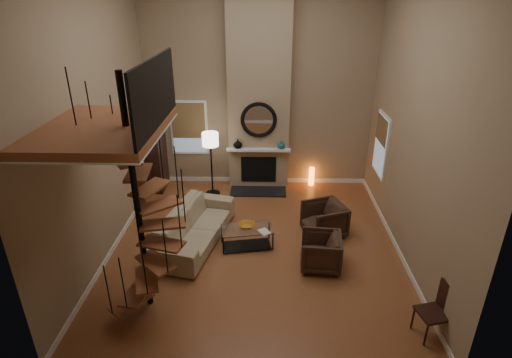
{
  "coord_description": "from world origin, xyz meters",
  "views": [
    {
      "loc": [
        0.22,
        -7.37,
        5.0
      ],
      "look_at": [
        0.0,
        0.4,
        1.4
      ],
      "focal_mm": 28.68,
      "sensor_mm": 36.0,
      "label": 1
    }
  ],
  "objects_px": {
    "armchair_far": "(324,252)",
    "accent_lamp": "(311,177)",
    "side_chair": "(438,308)",
    "sofa": "(195,226)",
    "coffee_table": "(247,235)",
    "hutch": "(156,156)",
    "armchair_near": "(327,219)",
    "floor_lamp": "(210,144)"
  },
  "relations": [
    {
      "from": "armchair_far",
      "to": "accent_lamp",
      "type": "height_order",
      "value": "armchair_far"
    },
    {
      "from": "armchair_far",
      "to": "side_chair",
      "type": "height_order",
      "value": "side_chair"
    },
    {
      "from": "sofa",
      "to": "side_chair",
      "type": "height_order",
      "value": "side_chair"
    },
    {
      "from": "coffee_table",
      "to": "side_chair",
      "type": "xyz_separation_m",
      "value": [
        3.08,
        -2.36,
        0.24
      ]
    },
    {
      "from": "side_chair",
      "to": "hutch",
      "type": "bearing_deg",
      "value": 137.51
    },
    {
      "from": "sofa",
      "to": "armchair_near",
      "type": "xyz_separation_m",
      "value": [
        2.9,
        0.44,
        -0.04
      ]
    },
    {
      "from": "sofa",
      "to": "floor_lamp",
      "type": "xyz_separation_m",
      "value": [
        0.09,
        2.3,
        1.02
      ]
    },
    {
      "from": "armchair_far",
      "to": "side_chair",
      "type": "distance_m",
      "value": 2.3
    },
    {
      "from": "hutch",
      "to": "side_chair",
      "type": "xyz_separation_m",
      "value": [
        5.67,
        -5.2,
        -0.42
      ]
    },
    {
      "from": "hutch",
      "to": "armchair_far",
      "type": "relative_size",
      "value": 2.5
    },
    {
      "from": "armchair_near",
      "to": "armchair_far",
      "type": "xyz_separation_m",
      "value": [
        -0.22,
        -1.27,
        0.0
      ]
    },
    {
      "from": "coffee_table",
      "to": "accent_lamp",
      "type": "height_order",
      "value": "accent_lamp"
    },
    {
      "from": "armchair_near",
      "to": "side_chair",
      "type": "relative_size",
      "value": 0.9
    },
    {
      "from": "sofa",
      "to": "coffee_table",
      "type": "relative_size",
      "value": 2.17
    },
    {
      "from": "armchair_near",
      "to": "accent_lamp",
      "type": "relative_size",
      "value": 1.56
    },
    {
      "from": "armchair_far",
      "to": "armchair_near",
      "type": "bearing_deg",
      "value": 175.36
    },
    {
      "from": "floor_lamp",
      "to": "armchair_far",
      "type": "bearing_deg",
      "value": -50.4
    },
    {
      "from": "side_chair",
      "to": "floor_lamp",
      "type": "bearing_deg",
      "value": 130.42
    },
    {
      "from": "armchair_far",
      "to": "floor_lamp",
      "type": "xyz_separation_m",
      "value": [
        -2.59,
        3.13,
        1.06
      ]
    },
    {
      "from": "armchair_near",
      "to": "floor_lamp",
      "type": "relative_size",
      "value": 0.48
    },
    {
      "from": "floor_lamp",
      "to": "hutch",
      "type": "bearing_deg",
      "value": 167.14
    },
    {
      "from": "coffee_table",
      "to": "accent_lamp",
      "type": "xyz_separation_m",
      "value": [
        1.66,
        3.12,
        -0.03
      ]
    },
    {
      "from": "hutch",
      "to": "armchair_near",
      "type": "relative_size",
      "value": 2.31
    },
    {
      "from": "sofa",
      "to": "accent_lamp",
      "type": "relative_size",
      "value": 4.71
    },
    {
      "from": "sofa",
      "to": "armchair_near",
      "type": "distance_m",
      "value": 2.94
    },
    {
      "from": "hutch",
      "to": "coffee_table",
      "type": "xyz_separation_m",
      "value": [
        2.59,
        -2.83,
        -0.67
      ]
    },
    {
      "from": "hutch",
      "to": "armchair_near",
      "type": "xyz_separation_m",
      "value": [
        4.36,
        -2.22,
        -0.6
      ]
    },
    {
      "from": "hutch",
      "to": "armchair_far",
      "type": "distance_m",
      "value": 5.45
    },
    {
      "from": "armchair_far",
      "to": "side_chair",
      "type": "bearing_deg",
      "value": 47.05
    },
    {
      "from": "sofa",
      "to": "armchair_far",
      "type": "distance_m",
      "value": 2.81
    },
    {
      "from": "armchair_near",
      "to": "floor_lamp",
      "type": "xyz_separation_m",
      "value": [
        -2.81,
        1.87,
        1.06
      ]
    },
    {
      "from": "armchair_near",
      "to": "coffee_table",
      "type": "relative_size",
      "value": 0.72
    },
    {
      "from": "sofa",
      "to": "coffee_table",
      "type": "xyz_separation_m",
      "value": [
        1.13,
        -0.18,
        -0.11
      ]
    },
    {
      "from": "sofa",
      "to": "armchair_far",
      "type": "height_order",
      "value": "sofa"
    },
    {
      "from": "accent_lamp",
      "to": "side_chair",
      "type": "bearing_deg",
      "value": -75.48
    },
    {
      "from": "coffee_table",
      "to": "accent_lamp",
      "type": "relative_size",
      "value": 2.18
    },
    {
      "from": "armchair_near",
      "to": "floor_lamp",
      "type": "height_order",
      "value": "floor_lamp"
    },
    {
      "from": "sofa",
      "to": "armchair_far",
      "type": "xyz_separation_m",
      "value": [
        2.68,
        -0.83,
        -0.04
      ]
    },
    {
      "from": "armchair_far",
      "to": "accent_lamp",
      "type": "xyz_separation_m",
      "value": [
        0.11,
        3.77,
        -0.1
      ]
    },
    {
      "from": "accent_lamp",
      "to": "sofa",
      "type": "bearing_deg",
      "value": -133.54
    },
    {
      "from": "side_chair",
      "to": "armchair_near",
      "type": "bearing_deg",
      "value": 113.79
    },
    {
      "from": "sofa",
      "to": "floor_lamp",
      "type": "relative_size",
      "value": 1.46
    }
  ]
}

